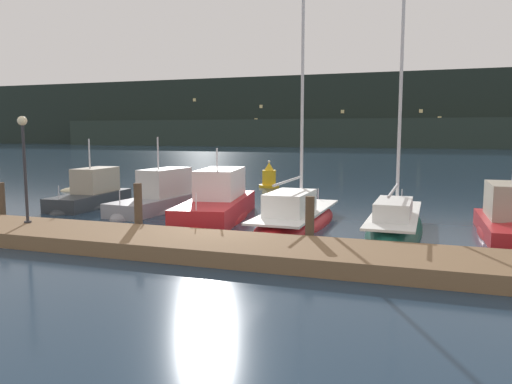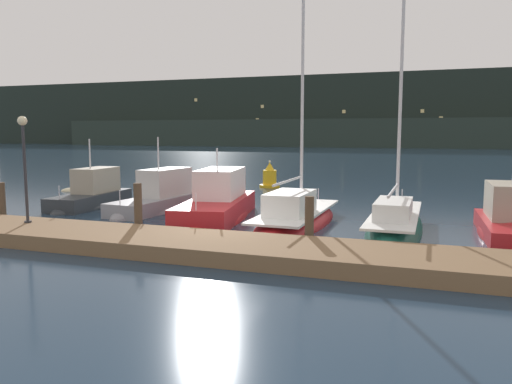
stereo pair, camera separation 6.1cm
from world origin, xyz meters
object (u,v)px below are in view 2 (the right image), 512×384
Objects in this scene: motorboat_berth_3 at (217,210)px; dock_lamppost at (24,151)px; sailboat_berth_4 at (296,220)px; sailboat_berth_5 at (395,229)px; motorboat_berth_2 at (159,204)px; channel_buoy at (270,178)px; motorboat_berth_6 at (510,229)px; rowboat_adrift at (85,191)px; motorboat_berth_1 at (92,199)px.

motorboat_berth_3 is 2.04× the size of dock_lamppost.
sailboat_berth_5 is (3.72, -0.30, -0.05)m from sailboat_berth_4.
motorboat_berth_2 is at bearing 161.76° from motorboat_berth_3.
sailboat_berth_4 is at bearing -68.09° from channel_buoy.
motorboat_berth_2 reaches higher than motorboat_berth_3.
motorboat_berth_3 is (3.37, -1.11, 0.06)m from motorboat_berth_2.
channel_buoy is at bearing 97.05° from motorboat_berth_3.
motorboat_berth_3 is 1.31× the size of motorboat_berth_6.
motorboat_berth_2 is 1.97× the size of rowboat_adrift.
sailboat_berth_5 is (14.22, -1.69, -0.21)m from motorboat_berth_1.
channel_buoy is (1.89, 10.83, 0.33)m from motorboat_berth_2.
sailboat_berth_4 is at bearing 175.33° from sailboat_berth_5.
sailboat_berth_5 is at bearing -6.76° from motorboat_berth_1.
motorboat_berth_6 is at bearing 1.37° from sailboat_berth_4.
sailboat_berth_5 is 19.59m from rowboat_adrift.
dock_lamppost is at bearing -161.65° from motorboat_berth_6.
sailboat_berth_4 is at bearing -11.25° from motorboat_berth_2.
motorboat_berth_2 is 0.53× the size of sailboat_berth_5.
motorboat_berth_1 reaches higher than channel_buoy.
dock_lamppost is (-1.46, -6.40, 2.62)m from motorboat_berth_2.
motorboat_berth_1 is 0.87× the size of motorboat_berth_2.
motorboat_berth_2 is 10.64m from sailboat_berth_5.
sailboat_berth_4 is 3.17× the size of dock_lamppost.
dock_lamppost is (-3.36, -17.22, 2.29)m from channel_buoy.
sailboat_berth_4 is 7.51m from motorboat_berth_6.
motorboat_berth_2 is 9.35m from rowboat_adrift.
dock_lamppost reaches higher than motorboat_berth_1.
dock_lamppost is 13.37m from rowboat_adrift.
motorboat_berth_6 is (14.30, -1.17, -0.02)m from motorboat_berth_2.
rowboat_adrift is at bearing 119.76° from dock_lamppost.
sailboat_berth_4 is 3.73m from sailboat_berth_5.
sailboat_berth_5 is (7.14, -0.54, -0.24)m from motorboat_berth_3.
motorboat_berth_3 is at bearing 179.68° from motorboat_berth_6.
sailboat_berth_4 is at bearing -23.09° from rowboat_adrift.
sailboat_berth_5 is at bearing -8.94° from motorboat_berth_2.
rowboat_adrift is at bearing 160.36° from sailboat_berth_5.
motorboat_berth_1 is at bearing -49.20° from rowboat_adrift.
motorboat_berth_3 is at bearing 47.57° from dock_lamppost.
motorboat_berth_3 reaches higher than motorboat_berth_6.
motorboat_berth_1 is 14.32m from sailboat_berth_5.
sailboat_berth_5 reaches higher than rowboat_adrift.
rowboat_adrift is (-9.83, -5.90, -0.62)m from channel_buoy.
motorboat_berth_2 is at bearing -0.49° from motorboat_berth_1.
motorboat_berth_6 is (18.01, -1.20, -0.06)m from motorboat_berth_1.
motorboat_berth_6 is 17.26m from channel_buoy.
sailboat_berth_5 is 13.18m from dock_lamppost.
motorboat_berth_6 is at bearing -15.35° from rowboat_adrift.
motorboat_berth_3 reaches higher than rowboat_adrift.
sailboat_berth_4 is (10.50, -1.38, -0.16)m from motorboat_berth_1.
rowboat_adrift is at bearing 148.16° from motorboat_berth_2.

